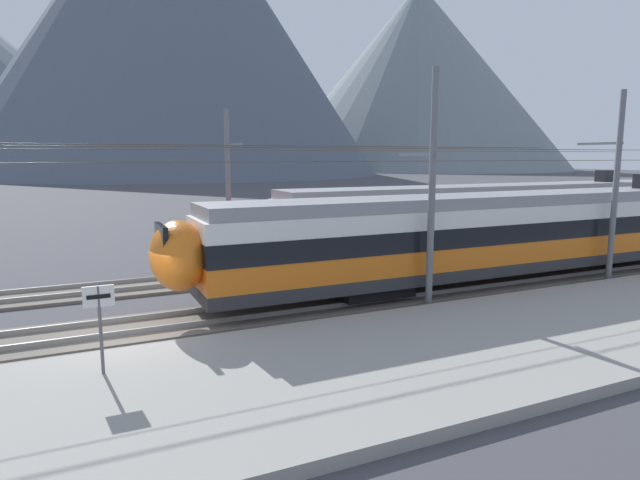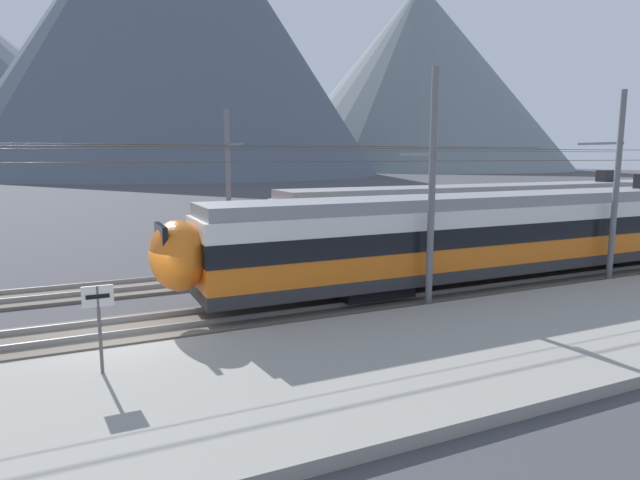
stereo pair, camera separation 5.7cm
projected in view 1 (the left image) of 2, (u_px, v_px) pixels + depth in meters
The scene contains 12 objects.
ground_plane at pixel (129, 342), 15.74m from camera, with size 400.00×400.00×0.00m, color #424247.
platform_slab at pixel (152, 405), 11.44m from camera, with size 120.00×7.22×0.30m, color gray.
track_near at pixel (125, 330), 16.69m from camera, with size 120.00×3.00×0.28m.
track_far at pixel (112, 289), 21.74m from camera, with size 120.00×3.00×0.28m.
train_near_platform at pixel (559, 228), 24.04m from camera, with size 35.05×2.91×4.27m.
train_far_track at pixel (536, 212), 31.01m from camera, with size 34.35×2.91×4.27m.
catenary_mast_mid at pixel (430, 189), 18.69m from camera, with size 47.76×2.16×8.36m.
catenary_mast_east at pixel (613, 185), 22.62m from camera, with size 47.76×2.16×8.09m.
catenary_mast_far_side at pixel (229, 186), 25.38m from camera, with size 47.76×2.65×7.57m.
platform_sign at pixel (99, 309), 12.53m from camera, with size 0.70×0.08×2.13m.
mountain_central_peak at pixel (170, 13), 154.72m from camera, with size 120.23×120.23×92.50m, color #515B6B.
mountain_right_ridge at pixel (417, 78), 218.41m from camera, with size 122.05×122.05×73.40m, color slate.
Camera 1 is at (-1.29, -16.04, 5.40)m, focal length 30.19 mm.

